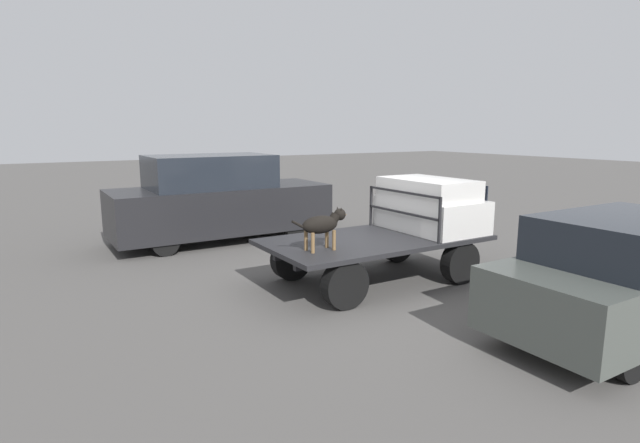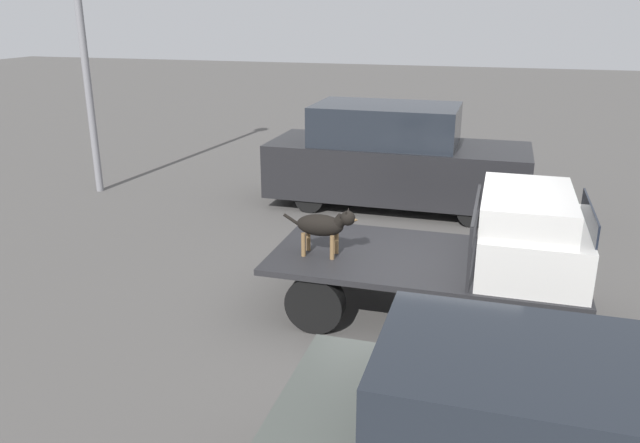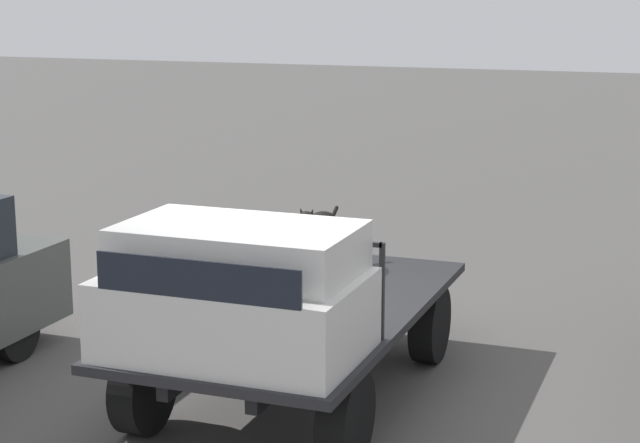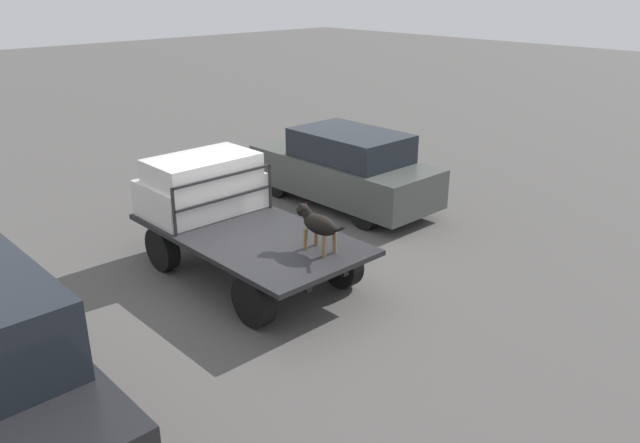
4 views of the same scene
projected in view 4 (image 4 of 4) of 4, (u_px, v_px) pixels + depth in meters
ground_plane at (251, 277)px, 10.39m from camera, size 80.00×80.00×0.00m
flatbed_truck at (249, 243)px, 10.17m from camera, size 4.06×2.09×0.83m
truck_cab at (202, 185)px, 10.80m from camera, size 1.29×1.97×1.00m
truck_headboard at (224, 191)px, 10.31m from camera, size 0.04×1.97×0.80m
dog at (317, 223)px, 9.25m from camera, size 1.03×0.29×0.69m
parked_sedan at (344, 168)px, 13.42m from camera, size 4.34×1.72×1.65m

